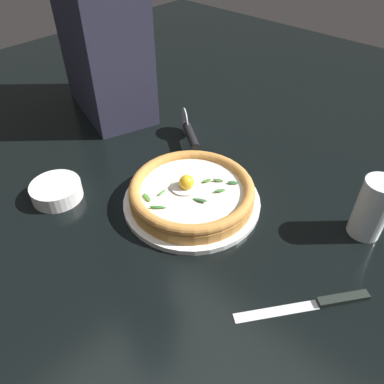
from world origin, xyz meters
TOP-DOWN VIEW (x-y plane):
  - ground_plane at (0.00, 0.00)m, footprint 2.40×2.40m
  - pizza_plate at (0.02, 0.00)m, footprint 0.30×0.30m
  - pizza at (0.02, 0.00)m, footprint 0.27×0.27m
  - side_bowl at (0.20, -0.23)m, footprint 0.11×0.11m
  - pizza_cutter at (-0.15, -0.16)m, footprint 0.10×0.14m
  - table_knife at (0.05, 0.33)m, footprint 0.20×0.15m
  - drinking_glass at (-0.15, 0.31)m, footprint 0.06×0.06m

SIDE VIEW (x-z plane):
  - ground_plane at x=0.00m, z-range -0.03..0.00m
  - table_knife at x=0.05m, z-range 0.00..0.01m
  - pizza_plate at x=0.02m, z-range 0.00..0.01m
  - side_bowl at x=0.20m, z-range 0.00..0.04m
  - pizza at x=0.02m, z-range 0.00..0.06m
  - pizza_cutter at x=-0.15m, z-range 0.00..0.07m
  - drinking_glass at x=-0.15m, z-range -0.01..0.12m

